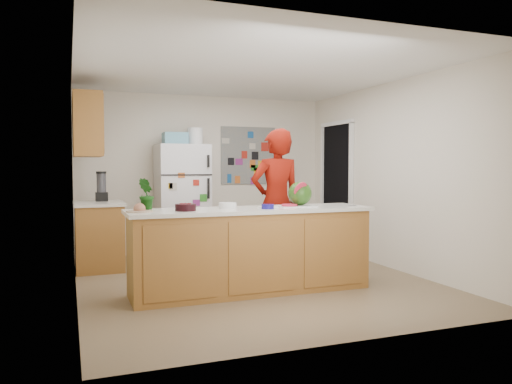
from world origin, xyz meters
name	(u,v)px	position (x,y,z in m)	size (l,w,h in m)	color
floor	(253,281)	(0.00, 0.00, -0.01)	(4.00, 4.50, 0.02)	brown
wall_back	(204,174)	(0.00, 2.26, 1.25)	(4.00, 0.02, 2.50)	beige
wall_left	(73,178)	(-2.01, 0.00, 1.25)	(0.02, 4.50, 2.50)	beige
wall_right	(394,176)	(2.01, 0.00, 1.25)	(0.02, 4.50, 2.50)	beige
ceiling	(253,70)	(0.00, 0.00, 2.51)	(4.00, 4.50, 0.02)	white
doorway	(337,188)	(1.99, 1.45, 1.02)	(0.03, 0.85, 2.04)	black
peninsula_base	(251,252)	(-0.20, -0.50, 0.44)	(2.60, 0.62, 0.88)	brown
peninsula_top	(251,210)	(-0.20, -0.50, 0.90)	(2.68, 0.70, 0.04)	silver
side_counter_base	(99,237)	(-1.69, 1.35, 0.43)	(0.60, 0.80, 0.86)	brown
side_counter_top	(99,203)	(-1.69, 1.35, 0.88)	(0.64, 0.84, 0.04)	silver
upper_cabinets	(87,126)	(-1.82, 1.30, 1.90)	(0.35, 1.00, 0.80)	brown
refrigerator	(182,201)	(-0.45, 1.88, 0.85)	(0.75, 0.70, 1.70)	silver
fridge_top_bin	(175,139)	(-0.55, 1.88, 1.79)	(0.35, 0.28, 0.18)	#5999B2
photo_collage	(248,156)	(0.75, 2.24, 1.55)	(0.95, 0.01, 0.95)	slate
person	(276,203)	(0.36, 0.12, 0.92)	(0.67, 0.44, 1.84)	#710F05
blender_appliance	(101,187)	(-1.64, 1.52, 1.09)	(0.13, 0.13, 0.38)	black
cutting_board	(296,206)	(0.35, -0.48, 0.93)	(0.41, 0.31, 0.01)	white
watermelon	(300,193)	(0.41, -0.46, 1.07)	(0.27, 0.27, 0.27)	#25630F
watermelon_slice	(289,205)	(0.24, -0.53, 0.94)	(0.18, 0.18, 0.02)	#E9234E
cherry_bowl	(186,207)	(-0.94, -0.56, 0.96)	(0.21, 0.21, 0.07)	black
white_bowl	(228,205)	(-0.44, -0.42, 0.95)	(0.19, 0.19, 0.06)	silver
cobalt_bowl	(268,206)	(-0.06, -0.64, 0.95)	(0.14, 0.14, 0.05)	navy
plate	(140,211)	(-1.40, -0.53, 0.93)	(0.27, 0.27, 0.02)	#C6B294
paper_towel	(268,207)	(-0.03, -0.57, 0.93)	(0.17, 0.15, 0.02)	silver
keys	(352,205)	(1.00, -0.61, 0.93)	(0.09, 0.04, 0.01)	gray
potted_plant	(147,195)	(-1.31, -0.45, 1.09)	(0.19, 0.15, 0.34)	#124313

